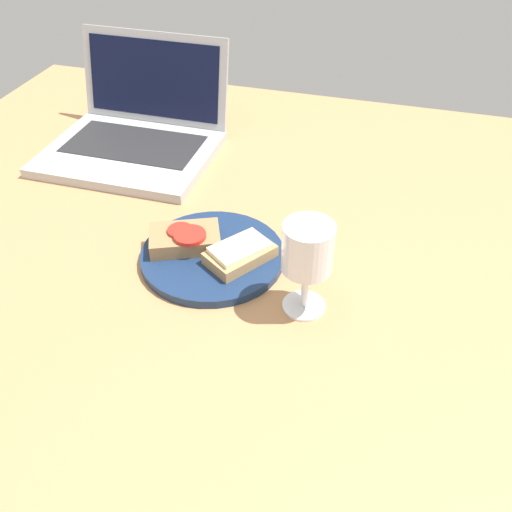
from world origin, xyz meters
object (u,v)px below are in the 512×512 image
Objects in this scene: plate at (213,256)px; sandwich_with_tomato at (185,238)px; wine_glass at (308,252)px; laptop at (136,134)px; sandwich_with_cheese at (240,253)px.

sandwich_with_tomato is at bearing 174.50° from plate.
plate is 19.69cm from wine_glass.
wine_glass is at bearing -39.87° from laptop.
wine_glass is (20.69, -6.91, 7.23)cm from sandwich_with_tomato.
laptop is (-42.89, 35.83, -6.66)cm from wine_glass.
laptop reaches higher than wine_glass.
sandwich_with_cheese is 14.81cm from wine_glass.
laptop is (-31.52, 29.87, 0.73)cm from sandwich_with_cheese.
sandwich_with_tomato is 0.90× the size of wine_glass.
laptop reaches higher than sandwich_with_cheese.
sandwich_with_tomato is 1.07× the size of sandwich_with_cheese.
sandwich_with_cheese is 43.43cm from laptop.
plate is at bearing 158.08° from wine_glass.
laptop reaches higher than sandwich_with_tomato.
wine_glass reaches higher than sandwich_with_cheese.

